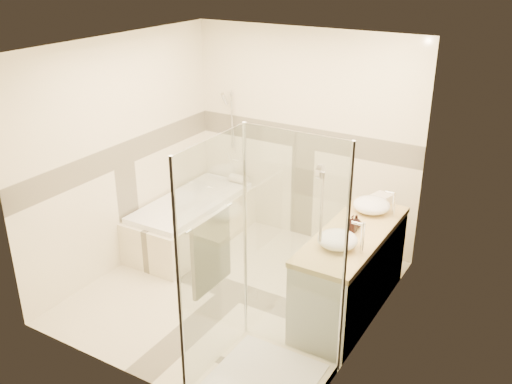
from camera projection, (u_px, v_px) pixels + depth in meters
The scene contains 12 objects.
room at pixel (239, 179), 5.40m from camera, with size 2.82×3.02×2.52m.
bathtub at pixel (192, 219), 6.78m from camera, with size 0.75×1.70×0.56m.
vanity at pixel (351, 272), 5.45m from camera, with size 0.58×1.62×0.85m.
shower_enclosure at pixel (256, 325), 4.55m from camera, with size 0.96×0.93×2.04m.
vessel_sink_near at pixel (372, 205), 5.66m from camera, with size 0.37×0.37×0.15m, color white.
vessel_sink_far at pixel (338, 240), 5.00m from camera, with size 0.36×0.36×0.14m, color white.
faucet_near at pixel (393, 202), 5.53m from camera, with size 0.11×0.03×0.27m.
faucet_far at pixel (362, 235), 4.86m from camera, with size 0.12×0.03×0.29m.
amenity_bottle_a at pixel (352, 224), 5.26m from camera, with size 0.07×0.08×0.16m, color black.
amenity_bottle_b at pixel (356, 221), 5.34m from camera, with size 0.10×0.10×0.13m, color black.
folded_towels at pixel (379, 200), 5.84m from camera, with size 0.17×0.28×0.09m, color white.
rolled_towel at pixel (239, 179), 7.13m from camera, with size 0.11×0.11×0.24m, color white.
Camera 1 is at (2.76, -4.20, 3.28)m, focal length 40.00 mm.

